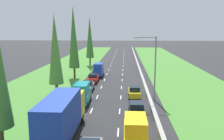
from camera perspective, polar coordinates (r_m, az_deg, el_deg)
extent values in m
plane|color=#28282B|center=(61.61, 1.03, 0.52)|extent=(300.00, 300.00, 0.00)
cube|color=#478433|center=(63.38, -10.47, 0.64)|extent=(14.00, 140.00, 0.04)
cube|color=#478433|center=(62.71, 14.25, 0.40)|extent=(14.00, 140.00, 0.04)
cube|color=#9E9B93|center=(61.59, 6.34, 0.86)|extent=(0.44, 120.00, 0.85)
cube|color=white|center=(24.28, -7.06, -14.43)|extent=(0.14, 2.00, 0.01)
cube|color=white|center=(29.78, -4.97, -9.72)|extent=(0.14, 2.00, 0.01)
cube|color=white|center=(35.44, -3.58, -6.49)|extent=(0.14, 2.00, 0.01)
cube|color=white|center=(41.19, -2.58, -4.16)|extent=(0.14, 2.00, 0.01)
cube|color=white|center=(47.01, -1.84, -2.40)|extent=(0.14, 2.00, 0.01)
cube|color=white|center=(52.87, -1.26, -1.02)|extent=(0.14, 2.00, 0.01)
cube|color=white|center=(58.75, -0.79, 0.07)|extent=(0.14, 2.00, 0.01)
cube|color=white|center=(64.66, -0.41, 0.97)|extent=(0.14, 2.00, 0.01)
cube|color=white|center=(70.59, -0.10, 1.72)|extent=(0.14, 2.00, 0.01)
cube|color=white|center=(76.52, 0.17, 2.35)|extent=(0.14, 2.00, 0.01)
cube|color=white|center=(82.47, 0.40, 2.89)|extent=(0.14, 2.00, 0.01)
cube|color=white|center=(88.42, 0.60, 3.36)|extent=(0.14, 2.00, 0.01)
cube|color=white|center=(94.38, 0.77, 3.77)|extent=(0.14, 2.00, 0.01)
cube|color=white|center=(100.34, 0.92, 4.13)|extent=(0.14, 2.00, 0.01)
cube|color=white|center=(106.31, 1.06, 4.45)|extent=(0.14, 2.00, 0.01)
cube|color=white|center=(112.28, 1.18, 4.73)|extent=(0.14, 2.00, 0.01)
cube|color=white|center=(118.25, 1.29, 4.99)|extent=(0.14, 2.00, 0.01)
cube|color=white|center=(23.93, 1.49, -14.73)|extent=(0.14, 2.00, 0.01)
cube|color=white|center=(29.49, 1.87, -9.89)|extent=(0.14, 2.00, 0.01)
cube|color=white|center=(35.20, 2.13, -6.59)|extent=(0.14, 2.00, 0.01)
cube|color=white|center=(40.99, 2.30, -4.23)|extent=(0.14, 2.00, 0.01)
cube|color=white|center=(46.83, 2.44, -2.45)|extent=(0.14, 2.00, 0.01)
cube|color=white|center=(52.71, 2.54, -1.06)|extent=(0.14, 2.00, 0.01)
cube|color=white|center=(58.61, 2.62, 0.04)|extent=(0.14, 2.00, 0.01)
cube|color=white|center=(64.53, 2.69, 0.94)|extent=(0.14, 2.00, 0.01)
cube|color=white|center=(70.47, 2.75, 1.69)|extent=(0.14, 2.00, 0.01)
cube|color=white|center=(76.41, 2.79, 2.33)|extent=(0.14, 2.00, 0.01)
cube|color=white|center=(82.36, 2.83, 2.87)|extent=(0.14, 2.00, 0.01)
cube|color=white|center=(88.32, 2.87, 3.34)|extent=(0.14, 2.00, 0.01)
cube|color=white|center=(94.29, 2.90, 3.75)|extent=(0.14, 2.00, 0.01)
cube|color=white|center=(100.26, 2.93, 4.11)|extent=(0.14, 2.00, 0.01)
cube|color=white|center=(106.23, 2.95, 4.43)|extent=(0.14, 2.00, 0.01)
cube|color=white|center=(112.20, 2.97, 4.72)|extent=(0.14, 2.00, 0.01)
cube|color=white|center=(118.18, 2.99, 4.98)|extent=(0.14, 2.00, 0.01)
cube|color=black|center=(23.03, -11.62, -14.34)|extent=(2.20, 9.40, 0.56)
cube|color=yellow|center=(25.75, -9.68, -8.00)|extent=(2.40, 2.20, 2.50)
cube|color=#19389E|center=(21.32, -12.57, -10.78)|extent=(2.44, 7.20, 3.30)
cylinder|color=black|center=(26.35, -12.13, -11.84)|extent=(0.22, 0.64, 0.64)
cylinder|color=black|center=(25.86, -7.23, -12.12)|extent=(0.22, 0.64, 0.64)
cube|color=yellow|center=(20.77, 5.61, -15.68)|extent=(1.90, 4.90, 1.40)
cube|color=yellow|center=(19.99, 5.70, -12.82)|extent=(1.80, 3.10, 1.10)
cylinder|color=black|center=(22.42, 3.12, -15.62)|extent=(0.22, 0.64, 0.64)
cylinder|color=black|center=(22.49, 7.72, -15.62)|extent=(0.22, 0.64, 0.64)
cube|color=teal|center=(32.40, -7.22, -6.26)|extent=(1.90, 4.90, 1.40)
cube|color=teal|center=(31.79, -7.36, -4.24)|extent=(1.80, 3.10, 1.10)
cylinder|color=black|center=(34.19, -8.17, -6.64)|extent=(0.22, 0.64, 0.64)
cylinder|color=black|center=(33.89, -5.27, -6.73)|extent=(0.22, 0.64, 0.64)
cylinder|color=black|center=(31.35, -9.28, -8.20)|extent=(0.22, 0.64, 0.64)
cylinder|color=black|center=(31.02, -6.11, -8.32)|extent=(0.22, 0.64, 0.64)
cube|color=slate|center=(38.88, -5.82, -3.99)|extent=(1.68, 3.90, 0.76)
cube|color=#19232D|center=(38.43, -5.91, -3.09)|extent=(1.52, 1.60, 0.64)
cylinder|color=black|center=(40.25, -6.61, -4.09)|extent=(0.22, 0.64, 0.64)
cylinder|color=black|center=(40.02, -4.46, -4.13)|extent=(0.22, 0.64, 0.64)
cylinder|color=black|center=(37.95, -7.24, -4.96)|extent=(0.22, 0.64, 0.64)
cylinder|color=black|center=(37.70, -4.96, -5.01)|extent=(0.22, 0.64, 0.64)
cube|color=red|center=(44.95, -4.53, -2.11)|extent=(1.76, 4.50, 0.72)
cube|color=#19232D|center=(44.68, -4.57, -1.32)|extent=(1.56, 1.90, 0.60)
cylinder|color=black|center=(46.49, -5.27, -2.18)|extent=(0.22, 0.64, 0.64)
cylinder|color=black|center=(46.28, -3.31, -2.21)|extent=(0.22, 0.64, 0.64)
cylinder|color=black|center=(43.80, -5.81, -2.93)|extent=(0.22, 0.64, 0.64)
cylinder|color=black|center=(43.58, -3.73, -2.97)|extent=(0.22, 0.64, 0.64)
cube|color=black|center=(28.02, 5.89, -9.55)|extent=(1.76, 4.50, 0.72)
cube|color=#19232D|center=(27.67, 5.93, -8.36)|extent=(1.56, 1.90, 0.60)
cylinder|color=black|center=(29.43, 4.18, -9.30)|extent=(0.22, 0.64, 0.64)
cylinder|color=black|center=(29.50, 7.33, -9.31)|extent=(0.22, 0.64, 0.64)
cylinder|color=black|center=(26.81, 4.27, -11.25)|extent=(0.22, 0.64, 0.64)
cylinder|color=black|center=(26.89, 7.75, -11.25)|extent=(0.22, 0.64, 0.64)
cube|color=yellow|center=(35.18, 5.41, -5.47)|extent=(1.68, 3.90, 0.76)
cube|color=#19232D|center=(34.71, 5.44, -4.48)|extent=(1.52, 1.60, 0.64)
cylinder|color=black|center=(36.42, 4.13, -5.53)|extent=(0.22, 0.64, 0.64)
cylinder|color=black|center=(36.48, 6.53, -5.55)|extent=(0.22, 0.64, 0.64)
cylinder|color=black|center=(34.10, 4.18, -6.61)|extent=(0.22, 0.64, 0.64)
cylinder|color=black|center=(34.16, 6.75, -6.62)|extent=(0.22, 0.64, 0.64)
cube|color=#1E47B7|center=(50.65, -3.26, -0.35)|extent=(1.90, 4.90, 1.40)
cube|color=#1E47B7|center=(50.15, -3.31, 1.00)|extent=(1.80, 3.10, 1.10)
cylinder|color=black|center=(52.37, -4.01, -0.80)|extent=(0.22, 0.64, 0.64)
cylinder|color=black|center=(52.18, -2.11, -0.82)|extent=(0.22, 0.64, 0.64)
cylinder|color=black|center=(49.41, -4.45, -1.45)|extent=(0.22, 0.64, 0.64)
cylinder|color=black|center=(49.21, -2.44, -1.47)|extent=(0.22, 0.64, 0.64)
cylinder|color=#4C3823|center=(21.98, -25.08, -14.89)|extent=(0.40, 0.40, 2.20)
cylinder|color=#4C3823|center=(35.45, -13.16, -4.90)|extent=(0.40, 0.40, 2.20)
cone|color=#4C7F38|center=(34.44, -13.55, 4.85)|extent=(2.10, 2.10, 9.86)
cylinder|color=#4C3823|center=(49.03, -9.02, -0.70)|extent=(0.41, 0.41, 2.20)
cone|color=#3D752D|center=(48.26, -9.25, 7.81)|extent=(2.16, 2.16, 12.32)
cylinder|color=#4C3823|center=(65.67, -5.30, 2.03)|extent=(0.40, 0.40, 2.20)
cone|color=#3D752D|center=(65.11, -5.39, 7.79)|extent=(2.13, 2.13, 10.99)
cylinder|color=gray|center=(33.41, 10.38, 0.27)|extent=(0.20, 0.20, 9.00)
cylinder|color=gray|center=(32.83, 8.17, 7.80)|extent=(2.80, 0.12, 0.12)
cube|color=silver|center=(32.75, 5.70, 7.68)|extent=(0.60, 0.28, 0.20)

